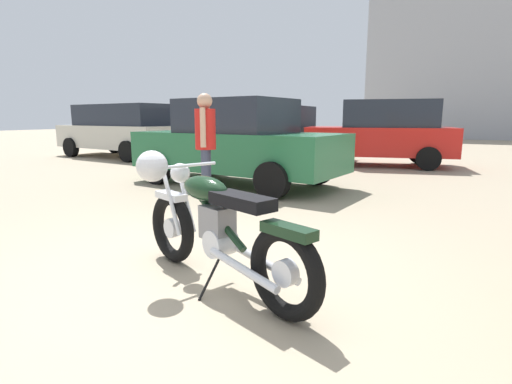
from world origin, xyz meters
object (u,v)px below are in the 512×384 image
object	(u,v)px
vintage_motorcycle	(212,225)
red_hatchback_near	(279,133)
white_estate_far	(237,142)
pale_sedan_back	(121,129)
blue_hatchback_right	(382,132)
bystander	(206,138)

from	to	relation	value
vintage_motorcycle	red_hatchback_near	size ratio (longest dim) A/B	0.47
red_hatchback_near	white_estate_far	bearing A→B (deg)	103.18
vintage_motorcycle	pale_sedan_back	world-z (taller)	pale_sedan_back
blue_hatchback_right	pale_sedan_back	size ratio (longest dim) A/B	0.85
red_hatchback_near	blue_hatchback_right	xyz separation A→B (m)	(3.31, -0.61, 0.08)
white_estate_far	vintage_motorcycle	bearing A→B (deg)	124.34
blue_hatchback_right	pale_sedan_back	bearing A→B (deg)	-2.11
vintage_motorcycle	bystander	size ratio (longest dim) A/B	1.18
white_estate_far	pale_sedan_back	bearing A→B (deg)	-19.55
red_hatchback_near	white_estate_far	size ratio (longest dim) A/B	0.96
blue_hatchback_right	pale_sedan_back	world-z (taller)	blue_hatchback_right
bystander	pale_sedan_back	distance (m)	8.45
vintage_motorcycle	blue_hatchback_right	world-z (taller)	blue_hatchback_right
pale_sedan_back	bystander	bearing A→B (deg)	150.60
vintage_motorcycle	white_estate_far	xyz separation A→B (m)	(-2.14, 4.33, 0.34)
white_estate_far	pale_sedan_back	world-z (taller)	pale_sedan_back
bystander	red_hatchback_near	bearing A→B (deg)	81.16
red_hatchback_near	bystander	bearing A→B (deg)	103.87
vintage_motorcycle	pale_sedan_back	bearing A→B (deg)	-20.01
red_hatchback_near	white_estate_far	world-z (taller)	same
blue_hatchback_right	white_estate_far	xyz separation A→B (m)	(-2.08, -4.53, -0.08)
vintage_motorcycle	bystander	distance (m)	2.88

